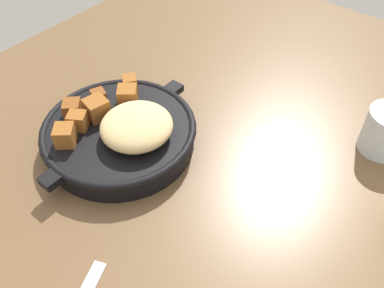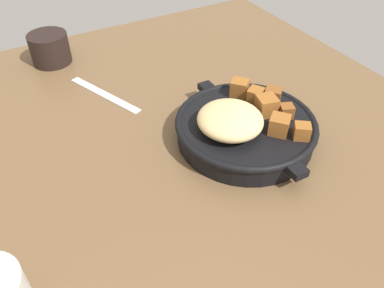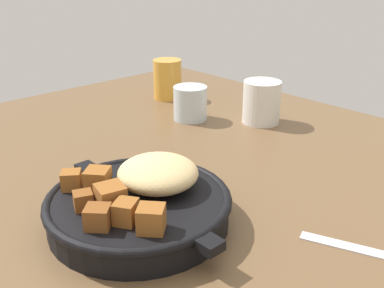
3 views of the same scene
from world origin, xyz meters
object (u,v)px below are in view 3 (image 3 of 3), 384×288
Objects in this scene: juice_glass_amber at (167,79)px; ceramic_mug_white at (262,102)px; butter_knife at (383,254)px; cast_iron_skillet at (140,202)px; water_glass_short at (190,103)px.

ceramic_mug_white is (25.82, 3.01, -0.33)cm from juice_glass_amber.
butter_knife is 2.00× the size of juice_glass_amber.
cast_iron_skillet is 54.07cm from juice_glass_amber.
water_glass_short is (14.66, -6.21, -1.14)cm from juice_glass_amber.
juice_glass_amber is (-39.14, 37.26, 1.77)cm from cast_iron_skillet.
cast_iron_skillet reaches higher than water_glass_short.
butter_knife is 2.66× the size of water_glass_short.
water_glass_short reaches higher than butter_knife.
cast_iron_skillet is at bearing -43.59° from juice_glass_amber.
water_glass_short is (-48.77, 15.32, 3.28)cm from butter_knife.
juice_glass_amber is at bearing 157.05° from water_glass_short.
ceramic_mug_white is 1.24× the size of water_glass_short.
cast_iron_skillet is 3.99× the size of water_glass_short.
water_glass_short is at bearing 128.25° from cast_iron_skillet.
ceramic_mug_white reaches higher than cast_iron_skillet.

